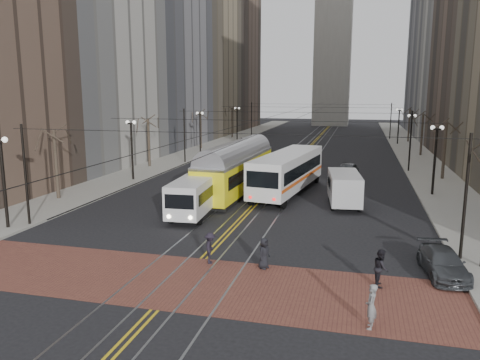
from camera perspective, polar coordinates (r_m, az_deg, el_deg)
The scene contains 23 objects.
ground at distance 25.66m, azimuth -3.77°, elevation -8.83°, with size 260.00×260.00×0.00m, color black.
sidewalk_left at distance 72.12m, azimuth -4.00°, elevation 3.92°, with size 5.00×140.00×0.15m, color gray.
sidewalk_right at distance 68.88m, azimuth 20.46°, elevation 2.95°, with size 5.00×140.00×0.15m, color gray.
crosswalk_band at distance 22.15m, azimuth -7.06°, elevation -12.13°, with size 25.00×6.00×0.01m, color brown.
streetcar_rails at distance 68.92m, azimuth 7.95°, elevation 3.46°, with size 4.80×130.00×0.02m, color gray.
centre_lines at distance 68.92m, azimuth 7.95°, elevation 3.47°, with size 0.42×130.00×0.01m, color gold.
building_left_mid at distance 76.96m, azimuth -11.70°, elevation 16.78°, with size 16.00×20.00×34.00m, color slate.
building_left_midfar at distance 97.21m, azimuth -7.54°, elevation 20.95°, with size 20.00×20.00×52.00m, color gray.
building_left_far at distance 114.45m, azimuth -2.61°, elevation 16.43°, with size 16.00×20.00×40.00m, color brown.
building_right_far at distance 111.01m, azimuth 24.55°, elevation 15.69°, with size 16.00×20.00×40.00m, color slate.
lamp_posts at distance 52.58m, azimuth 5.99°, elevation 4.35°, with size 27.60×57.20×5.60m.
street_trees at distance 58.99m, azimuth 6.93°, elevation 5.01°, with size 31.68×53.28×5.60m.
trolley_wires at distance 58.49m, azimuth 6.90°, elevation 5.93°, with size 25.96×120.00×6.60m.
transit_bus at distance 34.65m, azimuth -4.65°, elevation -1.39°, with size 2.22×10.66×2.67m, color silver.
streetcar at distance 40.10m, azimuth -0.43°, elevation 0.88°, with size 2.72×14.63×3.45m, color yellow.
rear_bus at distance 40.18m, azimuth 5.86°, elevation 0.84°, with size 2.87×13.22×3.45m, color white.
cargo_van at distance 36.41m, azimuth 12.59°, elevation -1.15°, with size 2.18×5.67×2.51m, color #BABABA.
sedan_grey at distance 47.14m, azimuth 12.93°, elevation 1.01°, with size 2.01×5.00×1.70m, color #44484C.
sedan_parked at distance 24.42m, azimuth 23.52°, elevation -9.23°, with size 1.72×4.24×1.23m, color #3C4044.
pedestrian_a at distance 23.23m, azimuth 2.94°, elevation -8.89°, with size 0.76×0.49×1.55m, color black.
pedestrian_b at distance 18.31m, azimuth 15.71°, elevation -14.61°, with size 0.62×0.41×1.70m, color gray.
pedestrian_c at distance 22.10m, azimuth 16.81°, elevation -10.20°, with size 0.82×0.64×1.69m, color black.
pedestrian_d at distance 23.88m, azimuth -3.64°, elevation -8.26°, with size 1.04×0.60×1.61m, color black.
Camera 1 is at (7.61, -22.96, 8.57)m, focal length 35.00 mm.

